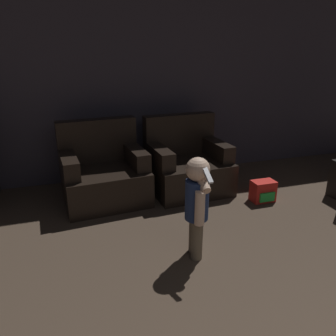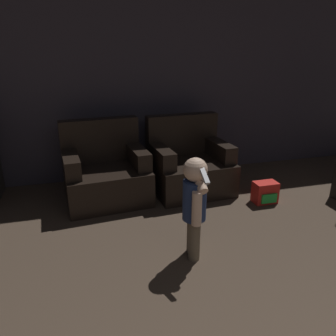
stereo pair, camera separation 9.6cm
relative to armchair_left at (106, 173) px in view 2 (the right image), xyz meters
The scene contains 5 objects.
wall_back 1.42m from the armchair_left, 41.28° to the left, with size 8.40×0.05×2.60m.
armchair_left is the anchor object (origin of this frame).
armchair_right 1.00m from the armchair_left, ahead, with size 0.95×0.83×0.88m.
person_toddler 1.49m from the armchair_left, 66.59° to the right, with size 0.19×0.34×0.86m.
toy_backpack 1.82m from the armchair_left, 19.32° to the right, with size 0.26×0.19×0.24m.
Camera 2 is at (-1.01, 0.29, 1.63)m, focal length 35.00 mm.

